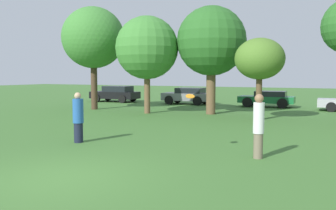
# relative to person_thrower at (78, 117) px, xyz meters

# --- Properties ---
(ground_plane) EXTENTS (120.00, 120.00, 0.00)m
(ground_plane) POSITION_rel_person_thrower_xyz_m (2.49, -3.63, -0.88)
(ground_plane) COLOR #3D6B2D
(person_thrower) EXTENTS (0.37, 0.37, 1.75)m
(person_thrower) POSITION_rel_person_thrower_xyz_m (0.00, 0.00, 0.00)
(person_thrower) COLOR #191E33
(person_thrower) RESTS_ON ground
(person_catcher) EXTENTS (0.31, 0.31, 1.83)m
(person_catcher) POSITION_rel_person_thrower_xyz_m (6.16, 0.32, 0.07)
(person_catcher) COLOR #726651
(person_catcher) RESTS_ON ground
(frisbee) EXTENTS (0.28, 0.26, 0.16)m
(frisbee) POSITION_rel_person_thrower_xyz_m (4.17, 0.09, 0.85)
(frisbee) COLOR orange
(tree_0) EXTENTS (4.17, 4.17, 6.86)m
(tree_0) POSITION_rel_person_thrower_xyz_m (-6.94, 9.96, 3.91)
(tree_0) COLOR #473323
(tree_0) RESTS_ON ground
(tree_1) EXTENTS (3.80, 3.80, 5.87)m
(tree_1) POSITION_rel_person_thrower_xyz_m (-2.47, 9.33, 3.07)
(tree_1) COLOR brown
(tree_1) RESTS_ON ground
(tree_2) EXTENTS (4.09, 4.09, 6.37)m
(tree_2) POSITION_rel_person_thrower_xyz_m (1.16, 10.60, 3.41)
(tree_2) COLOR brown
(tree_2) RESTS_ON ground
(tree_3) EXTENTS (2.55, 2.55, 4.24)m
(tree_3) POSITION_rel_person_thrower_xyz_m (4.33, 9.00, 2.26)
(tree_3) COLOR brown
(tree_3) RESTS_ON ground
(parked_car_black) EXTENTS (4.19, 2.11, 1.37)m
(parked_car_black) POSITION_rel_person_thrower_xyz_m (-9.45, 16.20, -0.16)
(parked_car_black) COLOR black
(parked_car_black) RESTS_ON ground
(parked_car_grey) EXTENTS (3.87, 2.05, 1.30)m
(parked_car_grey) POSITION_rel_person_thrower_xyz_m (-2.88, 16.64, -0.18)
(parked_car_grey) COLOR slate
(parked_car_grey) RESTS_ON ground
(parked_car_green) EXTENTS (3.96, 2.01, 1.16)m
(parked_car_green) POSITION_rel_person_thrower_xyz_m (3.30, 16.89, -0.24)
(parked_car_green) COLOR #196633
(parked_car_green) RESTS_ON ground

